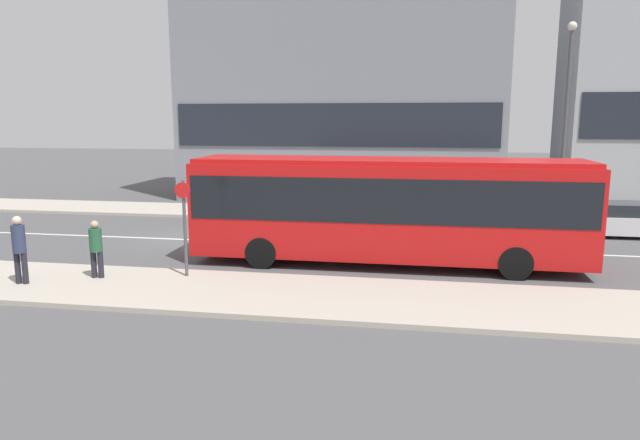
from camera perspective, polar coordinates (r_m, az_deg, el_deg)
name	(u,v)px	position (r m, az deg, el deg)	size (l,w,h in m)	color
ground_plane	(193,240)	(21.89, -12.56, -1.95)	(120.00, 120.00, 0.00)	#4F4F51
sidewalk_near	(103,286)	(16.45, -20.86, -6.15)	(44.00, 3.50, 0.13)	#B2A899
sidewalk_far	(243,212)	(27.66, -7.67, 0.83)	(44.00, 3.50, 0.13)	#B2A899
lane_centerline	(193,240)	(21.89, -12.56, -1.94)	(41.80, 0.16, 0.01)	silver
apartment_block_left_tower	(342,63)	(33.10, 2.22, 15.42)	(17.39, 6.86, 15.10)	gray
city_bus	(387,204)	(17.64, 6.68, 1.59)	(11.95, 2.62, 3.28)	red
parked_car_0	(615,220)	(24.82, 27.39, 0.02)	(4.56, 1.80, 1.29)	silver
pedestrian_near_stop	(19,245)	(17.06, -27.87, -2.24)	(0.35, 0.34, 1.83)	#23232D
pedestrian_down_pavement	(96,246)	(16.85, -21.50, -2.41)	(0.35, 0.34, 1.60)	#23232D
bus_stop_sign	(184,221)	(16.15, -13.40, -0.07)	(0.44, 0.12, 2.70)	#4C4C51
street_lamp	(566,106)	(25.64, 23.42, 10.45)	(0.36, 0.36, 8.14)	#4C4C51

